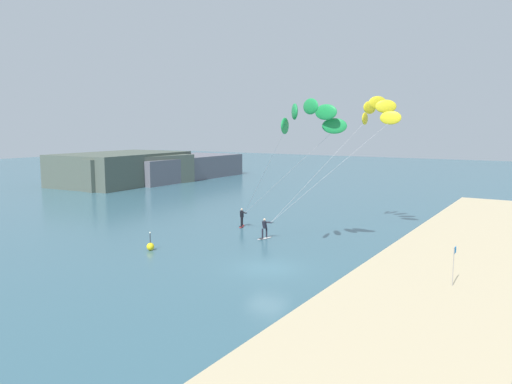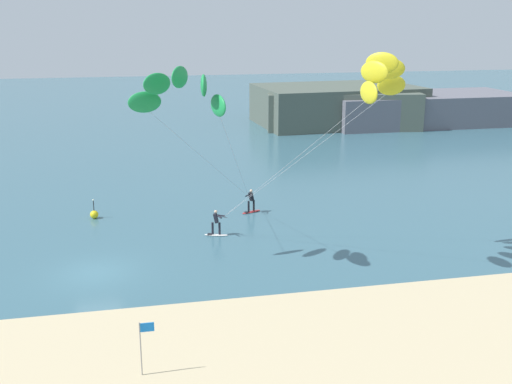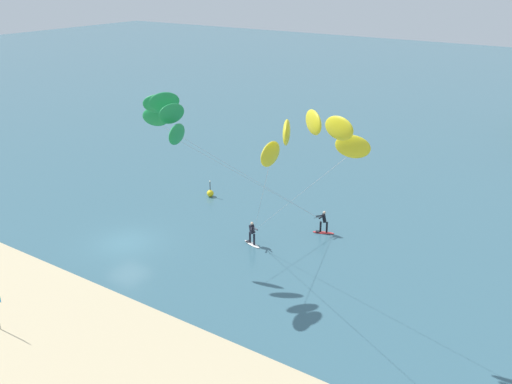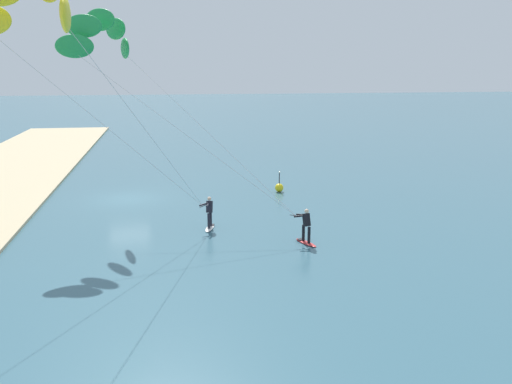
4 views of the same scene
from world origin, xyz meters
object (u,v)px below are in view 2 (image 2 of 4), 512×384
(kitesurfer_nearshore, at_px, (373,84))
(beach_flag, at_px, (144,338))
(marker_buoy, at_px, (94,214))
(kitesurfer_mid_water, at_px, (184,97))

(kitesurfer_nearshore, bearing_deg, beach_flag, -143.61)
(marker_buoy, bearing_deg, beach_flag, -82.42)
(marker_buoy, relative_size, beach_flag, 0.63)
(marker_buoy, xyz_separation_m, beach_flag, (2.73, -20.52, 1.41))
(kitesurfer_mid_water, xyz_separation_m, beach_flag, (-2.77, -10.61, -7.64))
(kitesurfer_nearshore, distance_m, beach_flag, 17.51)
(kitesurfer_nearshore, bearing_deg, marker_buoy, 143.15)
(kitesurfer_nearshore, relative_size, kitesurfer_mid_water, 0.98)
(kitesurfer_nearshore, relative_size, beach_flag, 5.27)
(marker_buoy, height_order, beach_flag, beach_flag)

